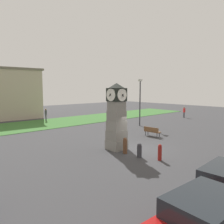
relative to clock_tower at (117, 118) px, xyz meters
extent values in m
plane|color=#38383A|center=(1.25, -1.13, -2.39)|extent=(86.19, 86.19, 0.00)
cube|color=gray|center=(0.00, 0.00, -2.03)|extent=(1.26, 1.26, 0.72)
cube|color=gray|center=(0.00, 0.00, -1.30)|extent=(1.20, 1.20, 0.72)
cube|color=gray|center=(0.00, 0.00, -0.58)|extent=(1.13, 1.13, 0.72)
cube|color=slate|center=(0.00, 0.00, 0.15)|extent=(1.07, 1.07, 0.72)
cube|color=gray|center=(0.00, 0.00, 0.87)|extent=(1.01, 1.01, 0.72)
cube|color=black|center=(0.00, 0.00, 1.72)|extent=(1.11, 1.11, 0.97)
cylinder|color=white|center=(0.00, 0.57, 1.72)|extent=(0.91, 0.04, 0.91)
cube|color=black|center=(0.00, 0.60, 1.72)|extent=(0.06, 0.05, 0.21)
cube|color=black|center=(0.00, 0.60, 1.72)|extent=(0.04, 0.34, 0.08)
cylinder|color=white|center=(0.00, -0.57, 1.72)|extent=(0.91, 0.04, 0.91)
cube|color=black|center=(0.00, -0.60, 1.72)|extent=(0.06, 0.21, 0.09)
cube|color=black|center=(0.00, -0.60, 1.72)|extent=(0.04, 0.26, 0.28)
cylinder|color=white|center=(0.57, 0.00, 1.72)|extent=(0.04, 0.91, 0.91)
cube|color=black|center=(0.60, 0.00, 1.72)|extent=(0.16, 0.06, 0.18)
cube|color=black|center=(0.60, 0.00, 1.72)|extent=(0.07, 0.04, 0.34)
cylinder|color=white|center=(-0.57, 0.00, 1.72)|extent=(0.04, 0.91, 0.91)
cube|color=black|center=(-0.60, 0.00, 1.72)|extent=(0.16, 0.06, 0.18)
cube|color=black|center=(-0.60, 0.00, 1.72)|extent=(0.30, 0.04, 0.22)
pyramid|color=black|center=(0.00, 0.00, 2.39)|extent=(1.16, 1.16, 0.37)
cylinder|color=brown|center=(-0.30, -1.19, -1.91)|extent=(0.30, 0.30, 0.96)
sphere|color=brown|center=(-0.30, -1.19, -1.38)|extent=(0.27, 0.27, 0.27)
cylinder|color=#333338|center=(-0.22, -2.44, -2.00)|extent=(0.32, 0.32, 0.77)
sphere|color=#333338|center=(-0.22, -2.44, -1.57)|extent=(0.29, 0.29, 0.29)
cylinder|color=maroon|center=(0.29, -3.71, -1.94)|extent=(0.25, 0.25, 0.90)
sphere|color=maroon|center=(0.29, -3.71, -1.45)|extent=(0.22, 0.22, 0.22)
cube|color=#A51111|center=(-4.75, -9.11, -1.78)|extent=(4.47, 2.06, 0.68)
cube|color=#1E2328|center=(-5.07, -9.09, -1.14)|extent=(2.49, 1.80, 0.59)
cylinder|color=black|center=(-3.35, -8.32, -2.07)|extent=(0.65, 0.26, 0.64)
cylinder|color=black|center=(-0.33, -7.67, -2.07)|extent=(0.65, 0.25, 0.64)
cylinder|color=black|center=(-3.05, -7.80, -2.07)|extent=(0.65, 0.25, 0.64)
cube|color=brown|center=(5.64, 0.93, -1.94)|extent=(0.61, 1.63, 0.08)
cube|color=brown|center=(5.39, 0.91, -1.69)|extent=(0.17, 1.60, 0.40)
cylinder|color=#262628|center=(5.89, 0.31, -2.17)|extent=(0.06, 0.06, 0.45)
cylinder|color=#262628|center=(5.80, 1.58, -2.17)|extent=(0.06, 0.06, 0.45)
cylinder|color=#262628|center=(5.49, 0.28, -2.17)|extent=(0.06, 0.06, 0.45)
cylinder|color=#262628|center=(5.40, 1.55, -2.17)|extent=(0.06, 0.06, 0.45)
cylinder|color=#3F3F47|center=(19.90, 5.63, -1.97)|extent=(0.14, 0.14, 0.84)
cylinder|color=#3F3F47|center=(20.03, 5.78, -1.97)|extent=(0.14, 0.14, 0.84)
cube|color=red|center=(19.96, 5.70, -1.23)|extent=(0.44, 0.46, 0.63)
sphere|color=#8C664C|center=(19.96, 5.70, -0.80)|extent=(0.23, 0.23, 0.23)
cylinder|color=#3F3F47|center=(2.48, 16.91, -1.96)|extent=(0.14, 0.14, 0.87)
cylinder|color=#3F3F47|center=(2.37, 16.74, -1.96)|extent=(0.14, 0.14, 0.87)
cube|color=#3F3F47|center=(2.42, 16.82, -1.20)|extent=(0.42, 0.47, 0.65)
sphere|color=#8C664C|center=(2.42, 16.82, -0.75)|extent=(0.24, 0.24, 0.24)
cylinder|color=#333338|center=(9.19, 5.54, 0.31)|extent=(0.14, 0.14, 5.40)
cube|color=silver|center=(9.19, 5.54, 3.13)|extent=(0.50, 0.24, 0.24)
cube|color=#386B2D|center=(2.09, 14.68, -2.37)|extent=(51.72, 7.80, 0.04)
camera|label=1|loc=(-11.08, -11.64, 2.21)|focal=35.00mm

